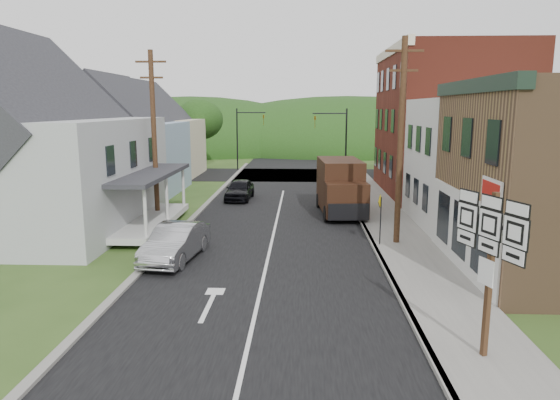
# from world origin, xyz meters

# --- Properties ---
(ground) EXTENTS (120.00, 120.00, 0.00)m
(ground) POSITION_xyz_m (0.00, 0.00, 0.00)
(ground) COLOR #2D4719
(ground) RESTS_ON ground
(road) EXTENTS (9.00, 90.00, 0.02)m
(road) POSITION_xyz_m (0.00, 10.00, 0.00)
(road) COLOR black
(road) RESTS_ON ground
(cross_road) EXTENTS (60.00, 9.00, 0.02)m
(cross_road) POSITION_xyz_m (0.00, 27.00, 0.00)
(cross_road) COLOR black
(cross_road) RESTS_ON ground
(sidewalk_right) EXTENTS (2.80, 55.00, 0.15)m
(sidewalk_right) POSITION_xyz_m (5.90, 8.00, 0.07)
(sidewalk_right) COLOR slate
(sidewalk_right) RESTS_ON ground
(curb_right) EXTENTS (0.20, 55.00, 0.15)m
(curb_right) POSITION_xyz_m (4.55, 8.00, 0.07)
(curb_right) COLOR slate
(curb_right) RESTS_ON ground
(curb_left) EXTENTS (0.30, 55.00, 0.12)m
(curb_left) POSITION_xyz_m (-4.65, 8.00, 0.06)
(curb_left) COLOR slate
(curb_left) RESTS_ON ground
(storefront_white) EXTENTS (8.00, 7.00, 6.50)m
(storefront_white) POSITION_xyz_m (11.30, 7.50, 3.25)
(storefront_white) COLOR silver
(storefront_white) RESTS_ON ground
(storefront_red) EXTENTS (8.00, 12.00, 10.00)m
(storefront_red) POSITION_xyz_m (11.30, 17.00, 5.00)
(storefront_red) COLOR maroon
(storefront_red) RESTS_ON ground
(house_gray) EXTENTS (10.20, 12.24, 8.35)m
(house_gray) POSITION_xyz_m (-12.00, 6.00, 4.23)
(house_gray) COLOR #B0B4B6
(house_gray) RESTS_ON ground
(house_blue) EXTENTS (7.14, 8.16, 7.28)m
(house_blue) POSITION_xyz_m (-11.00, 17.00, 3.69)
(house_blue) COLOR #90AEC5
(house_blue) RESTS_ON ground
(house_cream) EXTENTS (7.14, 8.16, 7.28)m
(house_cream) POSITION_xyz_m (-11.50, 26.00, 3.69)
(house_cream) COLOR beige
(house_cream) RESTS_ON ground
(utility_pole_right) EXTENTS (1.60, 0.26, 9.00)m
(utility_pole_right) POSITION_xyz_m (5.60, 3.50, 4.66)
(utility_pole_right) COLOR #472D19
(utility_pole_right) RESTS_ON ground
(utility_pole_left) EXTENTS (1.60, 0.26, 9.00)m
(utility_pole_left) POSITION_xyz_m (-6.50, 8.00, 4.66)
(utility_pole_left) COLOR #472D19
(utility_pole_left) RESTS_ON ground
(traffic_signal_right) EXTENTS (2.87, 0.20, 6.00)m
(traffic_signal_right) POSITION_xyz_m (4.30, 23.50, 3.76)
(traffic_signal_right) COLOR black
(traffic_signal_right) RESTS_ON ground
(traffic_signal_left) EXTENTS (2.87, 0.20, 6.00)m
(traffic_signal_left) POSITION_xyz_m (-4.30, 30.50, 3.76)
(traffic_signal_left) COLOR black
(traffic_signal_left) RESTS_ON ground
(tree_left_b) EXTENTS (4.80, 4.80, 6.94)m
(tree_left_b) POSITION_xyz_m (-17.00, 12.00, 4.88)
(tree_left_b) COLOR #382616
(tree_left_b) RESTS_ON ground
(tree_left_c) EXTENTS (5.80, 5.80, 8.41)m
(tree_left_c) POSITION_xyz_m (-19.00, 20.00, 5.94)
(tree_left_c) COLOR #382616
(tree_left_c) RESTS_ON ground
(tree_left_d) EXTENTS (4.80, 4.80, 6.94)m
(tree_left_d) POSITION_xyz_m (-9.00, 32.00, 4.88)
(tree_left_d) COLOR #382616
(tree_left_d) RESTS_ON ground
(forested_ridge) EXTENTS (90.00, 30.00, 16.00)m
(forested_ridge) POSITION_xyz_m (0.00, 55.00, 0.00)
(forested_ridge) COLOR #1B340F
(forested_ridge) RESTS_ON ground
(silver_sedan) EXTENTS (2.07, 4.56, 1.45)m
(silver_sedan) POSITION_xyz_m (-3.68, 0.84, 0.72)
(silver_sedan) COLOR #AEAEB3
(silver_sedan) RESTS_ON ground
(dark_sedan) EXTENTS (1.80, 4.05, 1.35)m
(dark_sedan) POSITION_xyz_m (-2.78, 14.34, 0.68)
(dark_sedan) COLOR black
(dark_sedan) RESTS_ON ground
(delivery_van) EXTENTS (2.66, 5.73, 3.12)m
(delivery_van) POSITION_xyz_m (3.59, 10.00, 1.58)
(delivery_van) COLOR black
(delivery_van) RESTS_ON ground
(route_sign_cluster) EXTENTS (0.84, 2.19, 4.01)m
(route_sign_cluster) POSITION_xyz_m (5.74, -6.90, 2.75)
(route_sign_cluster) COLOR #472D19
(route_sign_cluster) RESTS_ON sidewalk_right
(warning_sign) EXTENTS (0.26, 0.58, 2.25)m
(warning_sign) POSITION_xyz_m (4.78, 3.07, 1.59)
(warning_sign) COLOR black
(warning_sign) RESTS_ON sidewalk_right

